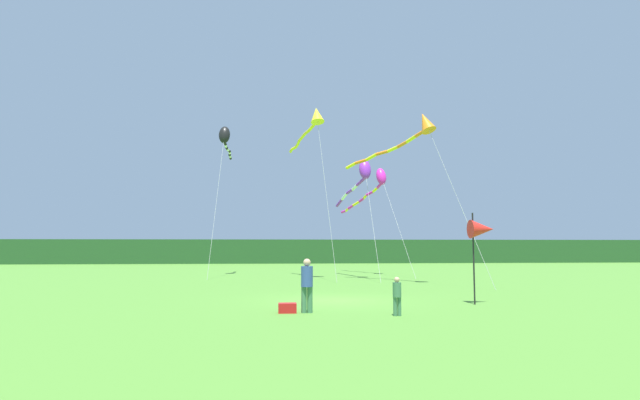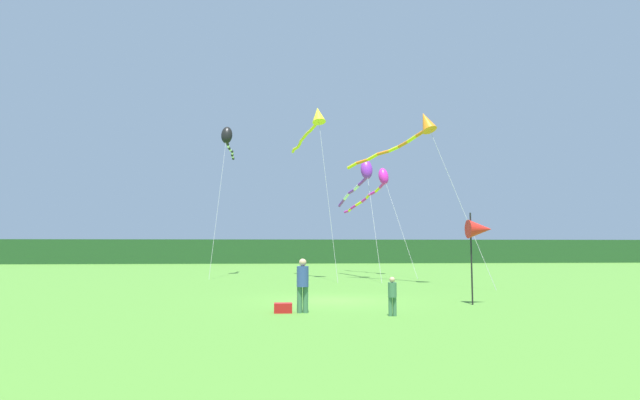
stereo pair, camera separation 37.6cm
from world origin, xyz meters
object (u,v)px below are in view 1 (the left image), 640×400
at_px(banner_flag_pole, 482,230).
at_px(person_child, 397,294).
at_px(cooler_box, 287,308).
at_px(kite_magenta, 375,184).
at_px(kite_black, 225,137).
at_px(kite_purple, 361,176).
at_px(kite_yellow, 314,120).
at_px(kite_orange, 415,130).
at_px(person_adult, 307,282).

bearing_deg(banner_flag_pole, person_child, -144.67).
xyz_separation_m(cooler_box, banner_flag_pole, (7.28, 1.74, 2.59)).
xyz_separation_m(cooler_box, kite_magenta, (7.32, 21.72, 6.74)).
relative_size(kite_black, kite_magenta, 1.02).
height_order(person_child, kite_purple, kite_purple).
xyz_separation_m(cooler_box, kite_yellow, (2.21, 16.75, 10.35)).
bearing_deg(kite_magenta, kite_black, -178.33).
height_order(kite_orange, kite_black, kite_black).
bearing_deg(kite_purple, kite_orange, -67.57).
bearing_deg(banner_flag_pole, person_adult, -164.74).
bearing_deg(person_child, banner_flag_pole, 35.33).
bearing_deg(person_child, kite_magenta, 80.08).
relative_size(person_child, kite_yellow, 0.10).
bearing_deg(cooler_box, kite_magenta, 71.37).
bearing_deg(banner_flag_pole, cooler_box, -166.53).
bearing_deg(banner_flag_pole, kite_magenta, 89.87).
xyz_separation_m(person_adult, cooler_box, (-0.63, 0.07, -0.81)).
bearing_deg(person_child, person_adult, 160.30).
height_order(kite_black, kite_magenta, kite_black).
xyz_separation_m(kite_orange, kite_black, (-11.71, 9.66, 1.38)).
bearing_deg(kite_black, person_child, -71.77).
relative_size(kite_yellow, kite_purple, 1.20).
height_order(kite_yellow, kite_purple, kite_yellow).
distance_m(person_child, cooler_box, 3.54).
xyz_separation_m(kite_magenta, kite_yellow, (-5.11, -4.97, 3.62)).
relative_size(person_child, cooler_box, 2.06).
relative_size(kite_black, kite_yellow, 0.97).
bearing_deg(person_adult, kite_yellow, 84.62).
distance_m(kite_black, kite_purple, 10.90).
distance_m(banner_flag_pole, kite_orange, 11.70).
bearing_deg(kite_orange, kite_black, 140.48).
bearing_deg(person_child, kite_purple, 83.47).
height_order(person_adult, kite_orange, kite_orange).
distance_m(kite_black, kite_yellow, 7.79).
distance_m(banner_flag_pole, kite_black, 23.87).
relative_size(cooler_box, kite_orange, 0.06).
height_order(person_adult, kite_yellow, kite_yellow).
bearing_deg(kite_black, kite_purple, -24.12).
bearing_deg(cooler_box, kite_purple, 72.44).
relative_size(kite_orange, kite_purple, 1.03).
xyz_separation_m(kite_orange, kite_magenta, (-0.34, 9.99, -1.93)).
height_order(cooler_box, kite_purple, kite_purple).
xyz_separation_m(banner_flag_pole, kite_orange, (0.39, 9.98, 6.08)).
xyz_separation_m(banner_flag_pole, kite_black, (-11.32, 19.64, 7.46)).
relative_size(person_child, kite_black, 0.11).
xyz_separation_m(person_adult, person_child, (2.72, -0.97, -0.30)).
relative_size(cooler_box, banner_flag_pole, 0.17).
bearing_deg(kite_purple, kite_black, 155.88).
relative_size(kite_orange, kite_magenta, 0.90).
relative_size(banner_flag_pole, kite_purple, 0.36).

